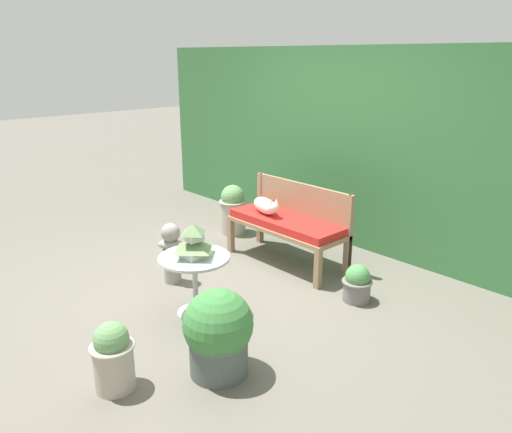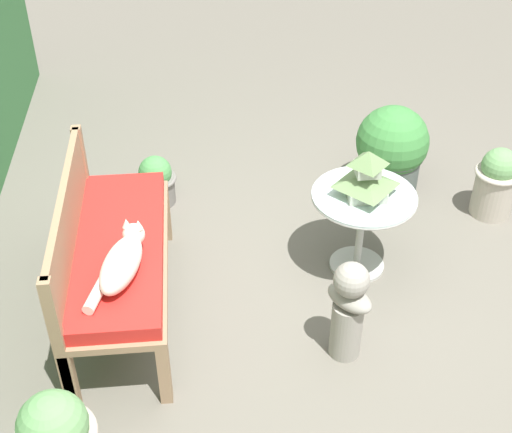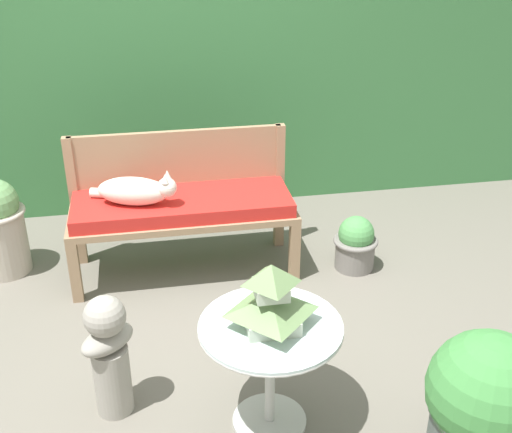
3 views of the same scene
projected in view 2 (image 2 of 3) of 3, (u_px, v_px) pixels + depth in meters
The scene contains 10 objects.
ground at pixel (297, 308), 4.07m from camera, with size 30.00×30.00×0.00m, color #666056.
garden_bench at pixel (119, 254), 3.79m from camera, with size 1.35×0.51×0.50m.
bench_backrest at pixel (69, 230), 3.67m from camera, with size 1.35×0.06×0.84m.
cat at pixel (121, 262), 3.49m from camera, with size 0.51×0.31×0.21m.
patio_table at pixel (363, 211), 4.11m from camera, with size 0.61×0.61×0.54m.
pagoda_birdhouse at pixel (366, 177), 3.96m from camera, with size 0.29×0.29×0.29m.
garden_bust at pixel (349, 308), 3.61m from camera, with size 0.29×0.28×0.61m.
potted_plant_bench_right at pixel (391, 151), 4.83m from camera, with size 0.49×0.49×0.63m.
potted_plant_table_near at pixel (156, 181), 4.80m from camera, with size 0.28×0.28×0.35m.
potted_plant_hedge_corner at pixel (496, 182), 4.65m from camera, with size 0.30×0.30×0.49m.
Camera 2 is at (-2.89, 0.52, 2.88)m, focal length 50.00 mm.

